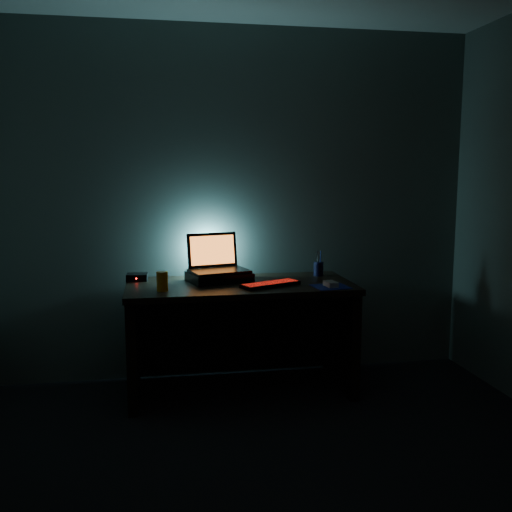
% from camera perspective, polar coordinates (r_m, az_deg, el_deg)
% --- Properties ---
extents(room, '(3.50, 4.00, 2.50)m').
position_cam_1_polar(room, '(2.16, 4.61, 2.14)').
color(room, black).
rests_on(room, ground).
extents(desk, '(1.50, 0.70, 0.75)m').
position_cam_1_polar(desk, '(3.91, -1.69, -6.30)').
color(desk, black).
rests_on(desk, ground).
extents(riser, '(0.46, 0.39, 0.06)m').
position_cam_1_polar(riser, '(3.89, -3.70, -2.07)').
color(riser, black).
rests_on(riser, desk).
extents(laptop, '(0.43, 0.37, 0.26)m').
position_cam_1_polar(laptop, '(3.92, -3.98, -0.66)').
color(laptop, black).
rests_on(laptop, riser).
extents(keyboard, '(0.42, 0.28, 0.02)m').
position_cam_1_polar(keyboard, '(3.71, 1.45, -2.84)').
color(keyboard, black).
rests_on(keyboard, desk).
extents(mousepad, '(0.24, 0.23, 0.00)m').
position_cam_1_polar(mousepad, '(3.71, 7.47, -3.06)').
color(mousepad, navy).
rests_on(mousepad, desk).
extents(mouse, '(0.08, 0.11, 0.03)m').
position_cam_1_polar(mouse, '(3.71, 7.48, -2.79)').
color(mouse, gray).
rests_on(mouse, mousepad).
extents(pen_cup, '(0.09, 0.09, 0.10)m').
position_cam_1_polar(pen_cup, '(4.10, 6.26, -1.29)').
color(pen_cup, black).
rests_on(pen_cup, desk).
extents(juice_glass, '(0.09, 0.09, 0.12)m').
position_cam_1_polar(juice_glass, '(3.60, -9.35, -2.51)').
color(juice_glass, orange).
rests_on(juice_glass, desk).
extents(router, '(0.15, 0.12, 0.05)m').
position_cam_1_polar(router, '(3.99, -11.80, -2.08)').
color(router, black).
rests_on(router, desk).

